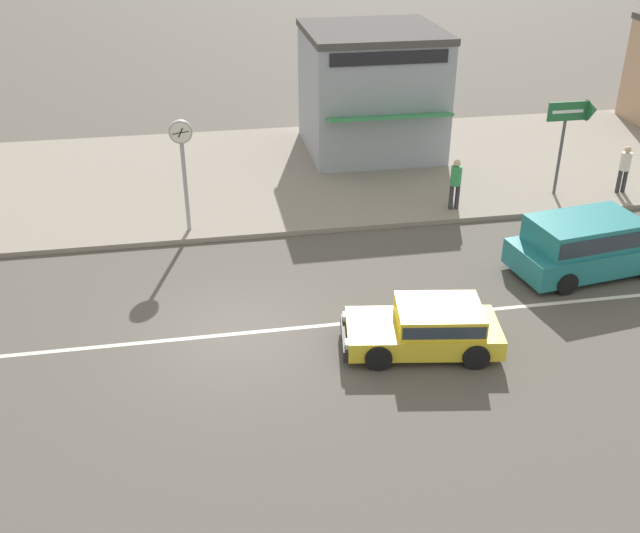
{
  "coord_description": "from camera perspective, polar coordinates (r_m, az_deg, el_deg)",
  "views": [
    {
      "loc": [
        -0.66,
        -14.93,
        9.77
      ],
      "look_at": [
        2.24,
        1.51,
        0.8
      ],
      "focal_mm": 42.0,
      "sensor_mm": 36.0,
      "label": 1
    }
  ],
  "objects": [
    {
      "name": "ground_plane",
      "position": [
        17.86,
        -6.27,
        -5.11
      ],
      "size": [
        160.0,
        160.0,
        0.0
      ],
      "primitive_type": "plane",
      "color": "#544F47"
    },
    {
      "name": "lane_centre_stripe",
      "position": [
        17.86,
        -6.27,
        -5.11
      ],
      "size": [
        50.4,
        0.14,
        0.01
      ],
      "primitive_type": "cube",
      "color": "silver",
      "rests_on": "ground"
    },
    {
      "name": "kerb_strip",
      "position": [
        26.79,
        -7.96,
        6.75
      ],
      "size": [
        68.0,
        10.0,
        0.15
      ],
      "primitive_type": "cube",
      "color": "gray",
      "rests_on": "ground"
    },
    {
      "name": "minivan_teal_0",
      "position": [
        21.28,
        19.7,
        1.69
      ],
      "size": [
        4.55,
        2.5,
        1.56
      ],
      "color": "teal",
      "rests_on": "ground"
    },
    {
      "name": "hatchback_yellow_1",
      "position": [
        17.12,
        8.25,
        -4.53
      ],
      "size": [
        3.76,
        2.17,
        1.1
      ],
      "color": "yellow",
      "rests_on": "ground"
    },
    {
      "name": "street_clock",
      "position": [
        21.83,
        -10.47,
        8.79
      ],
      "size": [
        0.66,
        0.22,
        3.36
      ],
      "color": "#9E9EA3",
      "rests_on": "kerb_strip"
    },
    {
      "name": "arrow_signboard",
      "position": [
        25.54,
        19.42,
        10.8
      ],
      "size": [
        1.66,
        0.66,
        3.14
      ],
      "color": "#4C4C51",
      "rests_on": "kerb_strip"
    },
    {
      "name": "pedestrian_near_clock",
      "position": [
        23.84,
        10.3,
        6.46
      ],
      "size": [
        0.34,
        0.34,
        1.64
      ],
      "color": "#333338",
      "rests_on": "kerb_strip"
    },
    {
      "name": "pedestrian_mid_kerb",
      "position": [
        26.69,
        22.2,
        7.11
      ],
      "size": [
        0.34,
        0.34,
        1.59
      ],
      "color": "#333338",
      "rests_on": "kerb_strip"
    },
    {
      "name": "shopfront_far_kios",
      "position": [
        28.58,
        3.93,
        13.25
      ],
      "size": [
        4.88,
        5.56,
        4.5
      ],
      "color": "#999EA8",
      "rests_on": "kerb_strip"
    }
  ]
}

